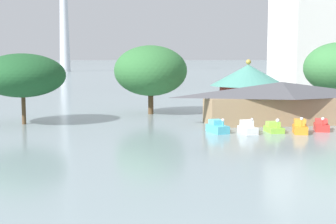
# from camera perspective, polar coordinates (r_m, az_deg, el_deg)

# --- Properties ---
(pedal_boat_cyan) EXTENTS (2.07, 3.00, 1.61)m
(pedal_boat_cyan) POSITION_cam_1_polar(r_m,az_deg,el_deg) (49.99, 5.88, -1.83)
(pedal_boat_cyan) COLOR #4CB7CC
(pedal_boat_cyan) RESTS_ON ground
(pedal_boat_white) EXTENTS (1.60, 2.58, 1.71)m
(pedal_boat_white) POSITION_cam_1_polar(r_m,az_deg,el_deg) (49.91, 9.43, -1.90)
(pedal_boat_white) COLOR white
(pedal_boat_white) RESTS_ON ground
(pedal_boat_lime) EXTENTS (1.48, 2.51, 1.56)m
(pedal_boat_lime) POSITION_cam_1_polar(r_m,az_deg,el_deg) (51.25, 12.45, -1.85)
(pedal_boat_lime) COLOR #8CCC3F
(pedal_boat_lime) RESTS_ON ground
(pedal_boat_orange) EXTENTS (1.95, 2.74, 1.80)m
(pedal_boat_orange) POSITION_cam_1_polar(r_m,az_deg,el_deg) (51.13, 15.40, -1.80)
(pedal_boat_orange) COLOR orange
(pedal_boat_orange) RESTS_ON ground
(pedal_boat_red) EXTENTS (2.21, 2.97, 1.57)m
(pedal_boat_red) POSITION_cam_1_polar(r_m,az_deg,el_deg) (53.67, 17.75, -1.57)
(pedal_boat_red) COLOR red
(pedal_boat_red) RESTS_ON ground
(boathouse) EXTENTS (19.09, 5.88, 4.90)m
(boathouse) POSITION_cam_1_polar(r_m,az_deg,el_deg) (57.73, 13.31, 1.20)
(boathouse) COLOR #9E7F5B
(boathouse) RESTS_ON ground
(green_roof_pavilion) EXTENTS (10.16, 10.16, 7.47)m
(green_roof_pavilion) POSITION_cam_1_polar(r_m,az_deg,el_deg) (64.93, 9.48, 3.03)
(green_roof_pavilion) COLOR #993328
(green_roof_pavilion) RESTS_ON ground
(shoreline_tree_tall_left) EXTENTS (9.86, 9.86, 8.20)m
(shoreline_tree_tall_left) POSITION_cam_1_polar(r_m,az_deg,el_deg) (57.92, -16.89, 4.17)
(shoreline_tree_tall_left) COLOR brown
(shoreline_tree_tall_left) RESTS_ON ground
(shoreline_tree_mid) EXTENTS (9.91, 9.91, 9.35)m
(shoreline_tree_mid) POSITION_cam_1_polar(r_m,az_deg,el_deg) (65.34, -2.08, 4.92)
(shoreline_tree_mid) COLOR brown
(shoreline_tree_mid) RESTS_ON ground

